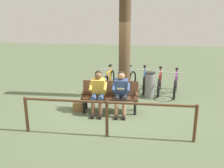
{
  "coord_description": "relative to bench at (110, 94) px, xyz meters",
  "views": [
    {
      "loc": [
        -1.26,
        6.31,
        2.5
      ],
      "look_at": [
        0.11,
        -0.12,
        0.75
      ],
      "focal_mm": 37.33,
      "sensor_mm": 36.0,
      "label": 1
    }
  ],
  "objects": [
    {
      "name": "bicycle_green",
      "position": [
        0.5,
        -2.12,
        -0.15
      ],
      "size": [
        0.48,
        1.68,
        0.94
      ],
      "rotation": [
        0.0,
        0.0,
        1.55
      ],
      "color": "black",
      "rests_on": "ground"
    },
    {
      "name": "bicycle_orange",
      "position": [
        -1.37,
        -2.1,
        -0.15
      ],
      "size": [
        0.48,
        1.68,
        0.94
      ],
      "rotation": [
        0.0,
        0.0,
        1.52
      ],
      "color": "black",
      "rests_on": "ground"
    },
    {
      "name": "person_reading",
      "position": [
        -0.34,
        0.12,
        0.16
      ],
      "size": [
        0.52,
        0.8,
        1.2
      ],
      "rotation": [
        0.0,
        0.0,
        0.12
      ],
      "color": "#334772",
      "rests_on": "ground"
    },
    {
      "name": "bicycle_black",
      "position": [
        -0.8,
        -2.25,
        -0.15
      ],
      "size": [
        0.48,
        1.68,
        0.94
      ],
      "rotation": [
        0.0,
        0.0,
        1.62
      ],
      "color": "black",
      "rests_on": "ground"
    },
    {
      "name": "handbag",
      "position": [
        0.91,
        0.19,
        -0.39
      ],
      "size": [
        0.33,
        0.21,
        0.24
      ],
      "primitive_type": "cube",
      "rotation": [
        0.0,
        0.0,
        0.25
      ],
      "color": "olive",
      "rests_on": "ground"
    },
    {
      "name": "person_companion",
      "position": [
        0.3,
        0.2,
        0.16
      ],
      "size": [
        0.52,
        0.8,
        1.2
      ],
      "rotation": [
        0.0,
        0.0,
        0.12
      ],
      "color": "gold",
      "rests_on": "ground"
    },
    {
      "name": "railing_fence",
      "position": [
        -0.27,
        1.55,
        0.11
      ],
      "size": [
        3.86,
        0.35,
        0.85
      ],
      "rotation": [
        0.0,
        0.0,
        0.07
      ],
      "color": "#51331E",
      "rests_on": "ground"
    },
    {
      "name": "bicycle_blue",
      "position": [
        -0.18,
        -2.15,
        -0.15
      ],
      "size": [
        0.6,
        1.63,
        0.94
      ],
      "rotation": [
        0.0,
        0.0,
        1.3
      ],
      "color": "black",
      "rests_on": "ground"
    },
    {
      "name": "bicycle_red",
      "position": [
        -1.92,
        -1.98,
        -0.15
      ],
      "size": [
        0.48,
        1.68,
        0.94
      ],
      "rotation": [
        0.0,
        0.0,
        1.47
      ],
      "color": "black",
      "rests_on": "ground"
    },
    {
      "name": "litter_bin",
      "position": [
        -1.05,
        -1.5,
        -0.07
      ],
      "size": [
        0.35,
        0.35,
        0.88
      ],
      "color": "slate",
      "rests_on": "ground"
    },
    {
      "name": "tree_trunk",
      "position": [
        -0.19,
        -1.33,
        1.49
      ],
      "size": [
        0.38,
        0.38,
        4.0
      ],
      "primitive_type": "cylinder",
      "color": "#4C3823",
      "rests_on": "ground"
    },
    {
      "name": "ground_plane",
      "position": [
        -0.12,
        -0.1,
        -0.51
      ],
      "size": [
        40.0,
        40.0,
        0.0
      ],
      "primitive_type": "plane",
      "color": "#566647"
    },
    {
      "name": "bench",
      "position": [
        0.0,
        0.0,
        0.0
      ],
      "size": [
        1.65,
        0.67,
        0.87
      ],
      "rotation": [
        0.0,
        0.0,
        0.12
      ],
      "color": "#51331E",
      "rests_on": "ground"
    }
  ]
}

